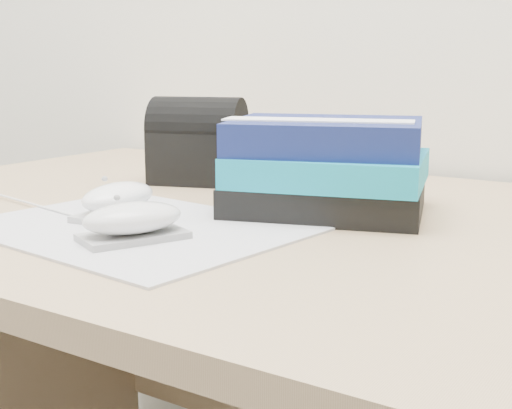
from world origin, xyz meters
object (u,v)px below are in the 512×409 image
Objects in this scene: mouse_rear at (118,200)px; mouse_front at (133,221)px; book_stack at (327,167)px; pouch at (198,141)px; desk at (405,398)px.

mouse_front is (0.09, -0.08, -0.00)m from mouse_rear.
pouch is (-0.27, 0.09, 0.01)m from book_stack.
mouse_front is at bearing -62.66° from pouch.
mouse_rear is at bearing -147.33° from desk.
mouse_rear is 0.73× the size of pouch.
desk is at bearing 32.67° from mouse_rear.
desk is 0.31m from book_stack.
mouse_front is 0.38m from pouch.
book_stack reaches higher than desk.
book_stack is at bearing 68.52° from mouse_front.
mouse_rear is (-0.30, -0.19, 0.26)m from desk.
desk is at bearing -10.20° from pouch.
mouse_rear is 0.96× the size of mouse_front.
pouch reaches higher than book_stack.
book_stack is at bearing 42.14° from mouse_rear.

